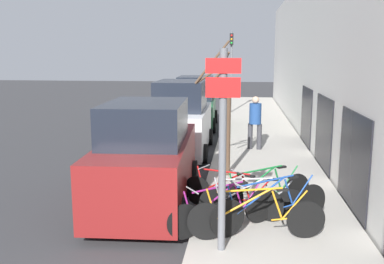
{
  "coord_description": "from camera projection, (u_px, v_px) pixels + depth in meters",
  "views": [
    {
      "loc": [
        1.88,
        -3.06,
        3.37
      ],
      "look_at": [
        0.76,
        6.5,
        1.63
      ],
      "focal_mm": 40.0,
      "sensor_mm": 36.0,
      "label": 1
    }
  ],
  "objects": [
    {
      "name": "bicycle_5",
      "position": [
        264.0,
        192.0,
        8.95
      ],
      "size": [
        2.02,
        1.34,
        0.92
      ],
      "rotation": [
        0.0,
        0.0,
        2.15
      ],
      "color": "black",
      "rests_on": "sidewalk_curb"
    },
    {
      "name": "bicycle_3",
      "position": [
        253.0,
        200.0,
        8.49
      ],
      "size": [
        2.13,
        0.44,
        0.85
      ],
      "rotation": [
        0.0,
        0.0,
        1.64
      ],
      "color": "black",
      "rests_on": "sidewalk_curb"
    },
    {
      "name": "traffic_light",
      "position": [
        231.0,
        61.0,
        23.67
      ],
      "size": [
        0.2,
        0.3,
        4.5
      ],
      "color": "#595B60",
      "rests_on": "sidewalk_curb"
    },
    {
      "name": "bicycle_4",
      "position": [
        231.0,
        195.0,
        8.79
      ],
      "size": [
        2.07,
        1.08,
        0.89
      ],
      "rotation": [
        0.0,
        0.0,
        1.1
      ],
      "color": "black",
      "rests_on": "sidewalk_curb"
    },
    {
      "name": "pedestrian_near",
      "position": [
        255.0,
        119.0,
        14.62
      ],
      "size": [
        0.47,
        0.41,
        1.83
      ],
      "rotation": [
        0.0,
        0.0,
        2.97
      ],
      "color": "#333338",
      "rests_on": "sidewalk_curb"
    },
    {
      "name": "bicycle_2",
      "position": [
        272.0,
        207.0,
        8.01
      ],
      "size": [
        2.23,
        1.49,
        0.98
      ],
      "rotation": [
        0.0,
        0.0,
        2.15
      ],
      "color": "black",
      "rests_on": "sidewalk_curb"
    },
    {
      "name": "parked_car_2",
      "position": [
        196.0,
        105.0,
        19.8
      ],
      "size": [
        2.04,
        4.42,
        2.4
      ],
      "rotation": [
        0.0,
        0.0,
        0.03
      ],
      "color": "#144728",
      "rests_on": "ground"
    },
    {
      "name": "signpost",
      "position": [
        222.0,
        145.0,
        6.86
      ],
      "size": [
        0.55,
        0.14,
        3.32
      ],
      "color": "#595B60",
      "rests_on": "sidewalk_curb"
    },
    {
      "name": "bicycle_1",
      "position": [
        224.0,
        211.0,
        7.88
      ],
      "size": [
        1.91,
        1.32,
        0.9
      ],
      "rotation": [
        0.0,
        0.0,
        2.17
      ],
      "color": "black",
      "rests_on": "sidewalk_curb"
    },
    {
      "name": "bicycle_0",
      "position": [
        257.0,
        217.0,
        7.52
      ],
      "size": [
        2.43,
        0.55,
        0.95
      ],
      "rotation": [
        0.0,
        0.0,
        1.73
      ],
      "color": "black",
      "rests_on": "sidewalk_curb"
    },
    {
      "name": "sidewalk_curb",
      "position": [
        259.0,
        138.0,
        17.18
      ],
      "size": [
        3.2,
        32.0,
        0.15
      ],
      "color": "#ADA89E",
      "rests_on": "ground"
    },
    {
      "name": "building_facade",
      "position": [
        308.0,
        59.0,
        16.34
      ],
      "size": [
        0.23,
        32.0,
        6.5
      ],
      "color": "silver",
      "rests_on": "ground"
    },
    {
      "name": "parked_car_1",
      "position": [
        182.0,
        121.0,
        14.72
      ],
      "size": [
        2.01,
        4.53,
        2.51
      ],
      "rotation": [
        0.0,
        0.0,
        0.01
      ],
      "color": "silver",
      "rests_on": "ground"
    },
    {
      "name": "street_tree",
      "position": [
        225.0,
        116.0,
        11.37
      ],
      "size": [
        0.96,
        1.22,
        3.59
      ],
      "color": "#4C3828",
      "rests_on": "sidewalk_curb"
    },
    {
      "name": "parked_car_0",
      "position": [
        147.0,
        158.0,
        9.62
      ],
      "size": [
        2.23,
        4.8,
        2.36
      ],
      "rotation": [
        0.0,
        0.0,
        0.05
      ],
      "color": "maroon",
      "rests_on": "ground"
    },
    {
      "name": "ground_plane",
      "position": [
        186.0,
        154.0,
        14.76
      ],
      "size": [
        80.0,
        80.0,
        0.0
      ],
      "primitive_type": "plane",
      "color": "#333335"
    }
  ]
}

